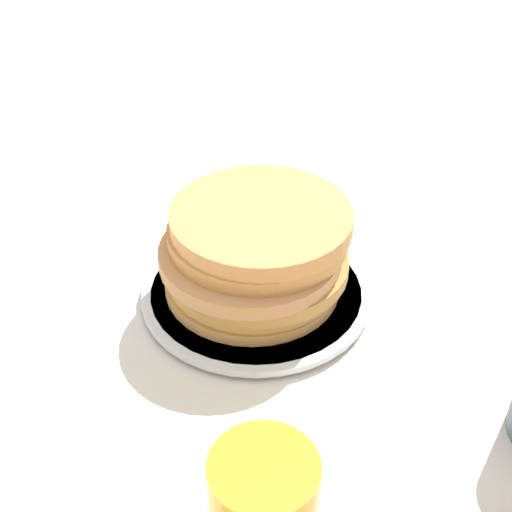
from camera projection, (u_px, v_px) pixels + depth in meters
The scene contains 4 objects.
ground_plane at pixel (271, 275), 0.76m from camera, with size 4.00×4.00×0.00m, color silver.
plate at pixel (256, 293), 0.73m from camera, with size 0.23×0.23×0.01m.
pancake_stack at pixel (256, 252), 0.70m from camera, with size 0.19×0.19×0.09m.
juice_glass at pixel (263, 495), 0.51m from camera, with size 0.08×0.08×0.07m.
Camera 1 is at (-0.25, -0.54, 0.48)m, focal length 50.00 mm.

